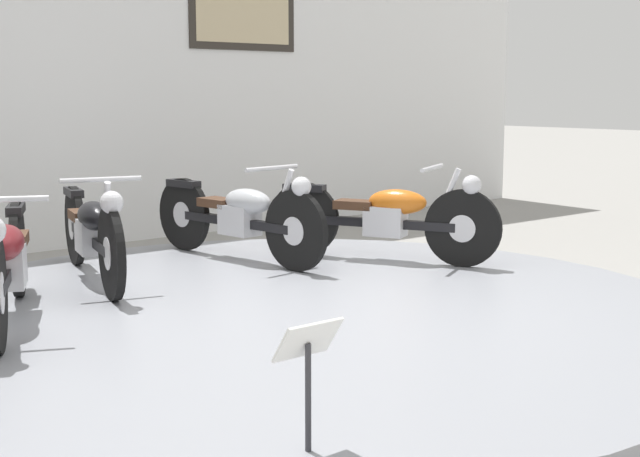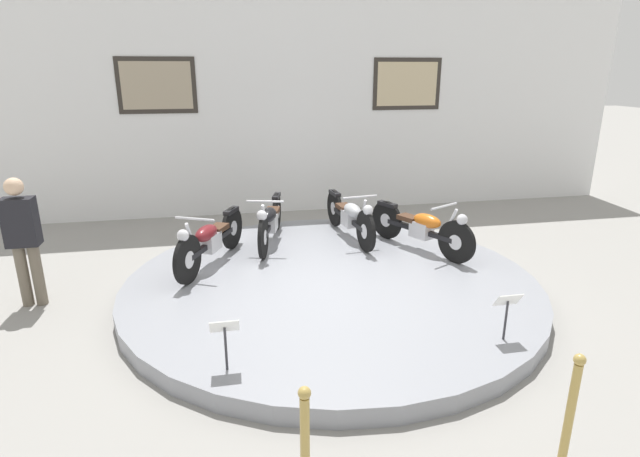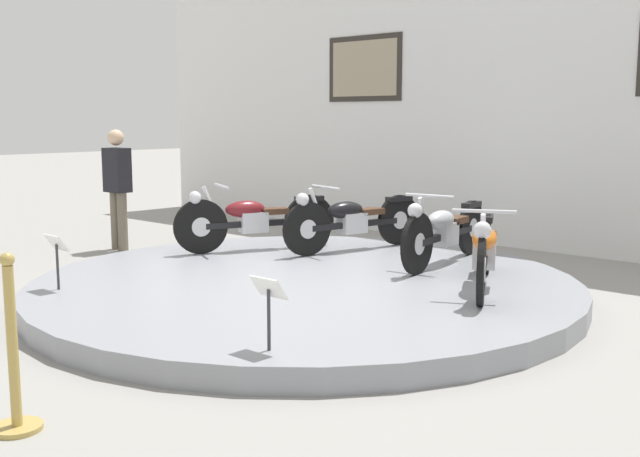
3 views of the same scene
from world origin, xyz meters
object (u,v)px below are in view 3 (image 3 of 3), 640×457
(motorcycle_silver, at_px, (444,229))
(stanchion_post_right_of_entry, at_px, (14,372))
(info_placard_front_left, at_px, (57,250))
(info_placard_front_centre, at_px, (269,297))
(visitor_standing, at_px, (118,183))
(motorcycle_maroon, at_px, (253,218))
(motorcycle_orange, at_px, (485,249))
(motorcycle_black, at_px, (352,219))

(motorcycle_silver, xyz_separation_m, stanchion_post_right_of_entry, (0.27, -4.91, -0.23))
(info_placard_front_left, xyz_separation_m, info_placard_front_centre, (2.74, 0.00, 0.00))
(info_placard_front_left, xyz_separation_m, visitor_standing, (-2.31, 2.19, 0.34))
(motorcycle_maroon, distance_m, visitor_standing, 2.21)
(motorcycle_silver, bearing_deg, info_placard_front_centre, -77.65)
(motorcycle_silver, bearing_deg, visitor_standing, -164.84)
(motorcycle_maroon, height_order, motorcycle_orange, motorcycle_maroon)
(motorcycle_orange, relative_size, info_placard_front_left, 3.45)
(motorcycle_silver, distance_m, info_placard_front_left, 3.91)
(motorcycle_silver, xyz_separation_m, info_placard_front_left, (-2.00, -3.36, -0.01))
(motorcycle_orange, xyz_separation_m, stanchion_post_right_of_entry, (-0.62, -4.16, -0.22))
(info_placard_front_left, distance_m, info_placard_front_centre, 2.74)
(motorcycle_maroon, xyz_separation_m, motorcycle_orange, (3.06, -0.00, -0.01))
(info_placard_front_left, height_order, stanchion_post_right_of_entry, stanchion_post_right_of_entry)
(info_placard_front_left, bearing_deg, info_placard_front_centre, 0.00)
(info_placard_front_left, bearing_deg, motorcycle_black, 77.74)
(info_placard_front_left, height_order, visitor_standing, visitor_standing)
(motorcycle_maroon, xyz_separation_m, stanchion_post_right_of_entry, (2.44, -4.16, -0.23))
(motorcycle_maroon, relative_size, motorcycle_black, 0.94)
(visitor_standing, bearing_deg, motorcycle_black, 21.03)
(motorcycle_black, bearing_deg, stanchion_post_right_of_entry, -72.52)
(motorcycle_maroon, relative_size, motorcycle_silver, 0.92)
(stanchion_post_right_of_entry, bearing_deg, motorcycle_black, 107.48)
(motorcycle_maroon, bearing_deg, info_placard_front_centre, -41.97)
(motorcycle_silver, bearing_deg, stanchion_post_right_of_entry, -86.80)
(motorcycle_silver, distance_m, stanchion_post_right_of_entry, 4.92)
(motorcycle_orange, distance_m, info_placard_front_centre, 2.61)
(motorcycle_orange, height_order, info_placard_front_centre, motorcycle_orange)
(info_placard_front_centre, bearing_deg, motorcycle_black, 120.84)
(stanchion_post_right_of_entry, bearing_deg, info_placard_front_centre, 73.45)
(motorcycle_maroon, height_order, info_placard_front_centre, motorcycle_maroon)
(visitor_standing, bearing_deg, motorcycle_silver, 15.16)
(motorcycle_black, relative_size, info_placard_front_centre, 3.75)
(info_placard_front_centre, relative_size, stanchion_post_right_of_entry, 0.50)
(info_placard_front_left, relative_size, stanchion_post_right_of_entry, 0.50)
(motorcycle_black, bearing_deg, motorcycle_maroon, -139.87)
(motorcycle_maroon, distance_m, info_placard_front_left, 2.61)
(motorcycle_silver, relative_size, info_placard_front_left, 3.83)
(motorcycle_maroon, xyz_separation_m, info_placard_front_centre, (2.90, -2.61, -0.01))
(motorcycle_maroon, xyz_separation_m, info_placard_front_left, (0.16, -2.61, -0.01))
(info_placard_front_centre, height_order, stanchion_post_right_of_entry, stanchion_post_right_of_entry)
(motorcycle_silver, relative_size, stanchion_post_right_of_entry, 1.91)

